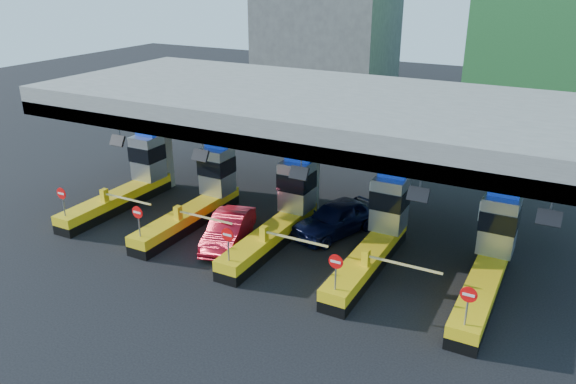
% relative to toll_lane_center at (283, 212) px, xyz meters
% --- Properties ---
extents(ground, '(120.00, 120.00, 0.00)m').
position_rel_toll_lane_center_xyz_m(ground, '(-0.00, -0.28, -1.40)').
color(ground, black).
rests_on(ground, ground).
extents(toll_canopy, '(28.00, 12.09, 7.00)m').
position_rel_toll_lane_center_xyz_m(toll_canopy, '(-0.00, 2.59, 4.74)').
color(toll_canopy, slate).
rests_on(toll_canopy, ground).
extents(toll_lane_far_left, '(4.43, 8.00, 4.16)m').
position_rel_toll_lane_center_xyz_m(toll_lane_far_left, '(-10.00, 0.00, 0.00)').
color(toll_lane_far_left, black).
rests_on(toll_lane_far_left, ground).
extents(toll_lane_left, '(4.43, 8.00, 4.16)m').
position_rel_toll_lane_center_xyz_m(toll_lane_left, '(-5.00, 0.00, 0.00)').
color(toll_lane_left, black).
rests_on(toll_lane_left, ground).
extents(toll_lane_center, '(4.43, 8.00, 4.16)m').
position_rel_toll_lane_center_xyz_m(toll_lane_center, '(0.00, 0.00, 0.00)').
color(toll_lane_center, black).
rests_on(toll_lane_center, ground).
extents(toll_lane_right, '(4.43, 8.00, 4.16)m').
position_rel_toll_lane_center_xyz_m(toll_lane_right, '(5.00, 0.00, 0.00)').
color(toll_lane_right, black).
rests_on(toll_lane_right, ground).
extents(toll_lane_far_right, '(4.43, 8.00, 4.16)m').
position_rel_toll_lane_center_xyz_m(toll_lane_far_right, '(10.00, 0.00, 0.00)').
color(toll_lane_far_right, black).
rests_on(toll_lane_far_right, ground).
extents(bg_building_concrete, '(14.00, 10.00, 18.00)m').
position_rel_toll_lane_center_xyz_m(bg_building_concrete, '(-14.00, 35.72, 7.60)').
color(bg_building_concrete, '#4C4C49').
rests_on(bg_building_concrete, ground).
extents(van, '(3.68, 5.53, 1.75)m').
position_rel_toll_lane_center_xyz_m(van, '(2.20, 1.67, -0.52)').
color(van, black).
rests_on(van, ground).
extents(red_car, '(2.88, 4.91, 1.53)m').
position_rel_toll_lane_center_xyz_m(red_car, '(-2.02, -1.90, -0.63)').
color(red_car, red).
rests_on(red_car, ground).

